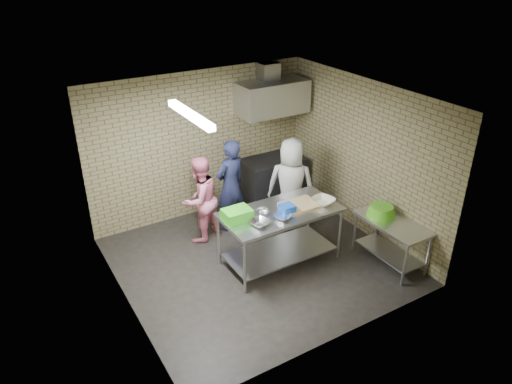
# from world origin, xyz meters

# --- Properties ---
(floor) EXTENTS (4.20, 4.20, 0.00)m
(floor) POSITION_xyz_m (0.00, 0.00, 0.00)
(floor) COLOR black
(floor) RESTS_ON ground
(ceiling) EXTENTS (4.20, 4.20, 0.00)m
(ceiling) POSITION_xyz_m (0.00, 0.00, 2.70)
(ceiling) COLOR black
(ceiling) RESTS_ON ground
(back_wall) EXTENTS (4.20, 0.06, 2.70)m
(back_wall) POSITION_xyz_m (0.00, 2.00, 1.35)
(back_wall) COLOR #92875B
(back_wall) RESTS_ON ground
(front_wall) EXTENTS (4.20, 0.06, 2.70)m
(front_wall) POSITION_xyz_m (0.00, -2.00, 1.35)
(front_wall) COLOR #92875B
(front_wall) RESTS_ON ground
(left_wall) EXTENTS (0.06, 4.00, 2.70)m
(left_wall) POSITION_xyz_m (-2.10, 0.00, 1.35)
(left_wall) COLOR #92875B
(left_wall) RESTS_ON ground
(right_wall) EXTENTS (0.06, 4.00, 2.70)m
(right_wall) POSITION_xyz_m (2.10, 0.00, 1.35)
(right_wall) COLOR #92875B
(right_wall) RESTS_ON ground
(prep_table) EXTENTS (1.86, 0.93, 0.93)m
(prep_table) POSITION_xyz_m (0.32, -0.17, 0.46)
(prep_table) COLOR silver
(prep_table) RESTS_ON floor
(side_counter) EXTENTS (0.60, 1.20, 0.75)m
(side_counter) POSITION_xyz_m (1.80, -1.10, 0.38)
(side_counter) COLOR silver
(side_counter) RESTS_ON floor
(stove) EXTENTS (1.20, 0.70, 0.90)m
(stove) POSITION_xyz_m (1.35, 1.65, 0.45)
(stove) COLOR black
(stove) RESTS_ON floor
(range_hood) EXTENTS (1.30, 0.60, 0.60)m
(range_hood) POSITION_xyz_m (1.35, 1.70, 2.10)
(range_hood) COLOR silver
(range_hood) RESTS_ON back_wall
(hood_duct) EXTENTS (0.35, 0.30, 0.30)m
(hood_duct) POSITION_xyz_m (1.35, 1.85, 2.55)
(hood_duct) COLOR #A5A8AD
(hood_duct) RESTS_ON back_wall
(wall_shelf) EXTENTS (0.80, 0.20, 0.04)m
(wall_shelf) POSITION_xyz_m (1.65, 1.89, 1.92)
(wall_shelf) COLOR #3F2B19
(wall_shelf) RESTS_ON back_wall
(fluorescent_fixture) EXTENTS (0.10, 1.25, 0.08)m
(fluorescent_fixture) POSITION_xyz_m (-1.00, 0.00, 2.64)
(fluorescent_fixture) COLOR white
(fluorescent_fixture) RESTS_ON ceiling
(green_crate) EXTENTS (0.41, 0.31, 0.17)m
(green_crate) POSITION_xyz_m (-0.38, -0.05, 1.01)
(green_crate) COLOR green
(green_crate) RESTS_ON prep_table
(blue_tub) EXTENTS (0.21, 0.21, 0.13)m
(blue_tub) POSITION_xyz_m (0.37, -0.27, 1.00)
(blue_tub) COLOR blue
(blue_tub) RESTS_ON prep_table
(cutting_board) EXTENTS (0.57, 0.43, 0.03)m
(cutting_board) POSITION_xyz_m (0.67, -0.19, 0.94)
(cutting_board) COLOR tan
(cutting_board) RESTS_ON prep_table
(mixing_bowl_a) EXTENTS (0.35, 0.35, 0.07)m
(mixing_bowl_a) POSITION_xyz_m (-0.18, -0.37, 0.96)
(mixing_bowl_a) COLOR silver
(mixing_bowl_a) RESTS_ON prep_table
(mixing_bowl_b) EXTENTS (0.27, 0.27, 0.07)m
(mixing_bowl_b) POSITION_xyz_m (0.02, -0.12, 0.96)
(mixing_bowl_b) COLOR #B9BCC1
(mixing_bowl_b) RESTS_ON prep_table
(mixing_bowl_c) EXTENTS (0.32, 0.32, 0.07)m
(mixing_bowl_c) POSITION_xyz_m (0.22, -0.39, 0.96)
(mixing_bowl_c) COLOR silver
(mixing_bowl_c) RESTS_ON prep_table
(ceramic_bowl) EXTENTS (0.43, 0.43, 0.09)m
(ceramic_bowl) POSITION_xyz_m (1.02, -0.32, 0.97)
(ceramic_bowl) COLOR beige
(ceramic_bowl) RESTS_ON prep_table
(green_basin) EXTENTS (0.46, 0.46, 0.17)m
(green_basin) POSITION_xyz_m (1.78, -0.85, 0.83)
(green_basin) COLOR #59C626
(green_basin) RESTS_ON side_counter
(bottle_red) EXTENTS (0.07, 0.07, 0.18)m
(bottle_red) POSITION_xyz_m (1.40, 1.89, 2.03)
(bottle_red) COLOR #B22619
(bottle_red) RESTS_ON wall_shelf
(bottle_green) EXTENTS (0.06, 0.06, 0.15)m
(bottle_green) POSITION_xyz_m (1.80, 1.89, 2.02)
(bottle_green) COLOR green
(bottle_green) RESTS_ON wall_shelf
(man_navy) EXTENTS (0.69, 0.54, 1.68)m
(man_navy) POSITION_xyz_m (0.16, 1.16, 0.84)
(man_navy) COLOR #151736
(man_navy) RESTS_ON floor
(woman_pink) EXTENTS (0.89, 0.79, 1.53)m
(woman_pink) POSITION_xyz_m (-0.46, 1.10, 0.76)
(woman_pink) COLOR pink
(woman_pink) RESTS_ON floor
(woman_white) EXTENTS (0.98, 0.93, 1.70)m
(woman_white) POSITION_xyz_m (1.06, 0.62, 0.85)
(woman_white) COLOR silver
(woman_white) RESTS_ON floor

